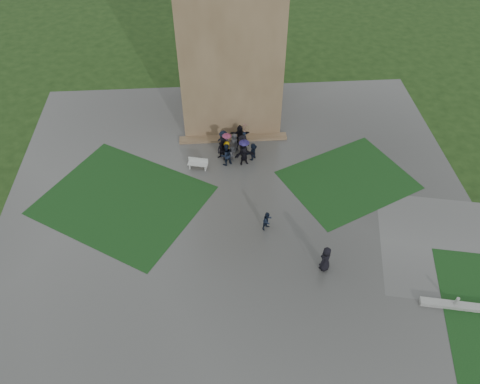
{
  "coord_description": "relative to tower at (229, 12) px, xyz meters",
  "views": [
    {
      "loc": [
        -1.51,
        -20.42,
        24.57
      ],
      "look_at": [
        0.07,
        3.07,
        1.2
      ],
      "focal_mm": 35.0,
      "sensor_mm": 36.0,
      "label": 1
    }
  ],
  "objects": [
    {
      "name": "pedestrian_mid",
      "position": [
        1.78,
        -14.39,
        -8.23
      ],
      "size": [
        0.82,
        0.79,
        1.5
      ],
      "primitive_type": "imported",
      "rotation": [
        0.0,
        0.0,
        0.71
      ],
      "color": "black",
      "rests_on": "plaza"
    },
    {
      "name": "ground",
      "position": [
        0.0,
        -15.0,
        -9.0
      ],
      "size": [
        120.0,
        120.0,
        0.0
      ],
      "primitive_type": "plane",
      "color": "black"
    },
    {
      "name": "visitor_cluster",
      "position": [
        0.1,
        -6.39,
        -7.91
      ],
      "size": [
        3.55,
        3.37,
        2.71
      ],
      "color": "black",
      "rests_on": "plaza"
    },
    {
      "name": "bench",
      "position": [
        -2.95,
        -7.83,
        -8.52
      ],
      "size": [
        1.63,
        0.84,
        0.9
      ],
      "rotation": [
        0.0,
        0.0,
        -0.23
      ],
      "color": "#A8A8A4",
      "rests_on": "plaza"
    },
    {
      "name": "pedestrian_near",
      "position": [
        5.05,
        -18.0,
        -8.01
      ],
      "size": [
        1.13,
        1.12,
        1.94
      ],
      "primitive_type": "imported",
      "rotation": [
        0.0,
        0.0,
        3.91
      ],
      "color": "black",
      "rests_on": "plaza"
    },
    {
      "name": "lawn_inset_right",
      "position": [
        8.5,
        -10.0,
        -8.97
      ],
      "size": [
        11.12,
        10.15,
        0.01
      ],
      "primitive_type": "cube",
      "rotation": [
        0.0,
        0.0,
        0.44
      ],
      "color": "black",
      "rests_on": "plaza"
    },
    {
      "name": "lawn_inset_left",
      "position": [
        -8.5,
        -11.0,
        -8.97
      ],
      "size": [
        14.1,
        13.46,
        0.01
      ],
      "primitive_type": "cube",
      "rotation": [
        0.0,
        0.0,
        -0.56
      ],
      "color": "black",
      "rests_on": "plaza"
    },
    {
      "name": "tower",
      "position": [
        0.0,
        0.0,
        0.0
      ],
      "size": [
        8.0,
        8.0,
        18.0
      ],
      "primitive_type": "cube",
      "color": "brown",
      "rests_on": "ground"
    },
    {
      "name": "tower_plinth",
      "position": [
        0.0,
        -4.4,
        -8.87
      ],
      "size": [
        9.0,
        0.8,
        0.22
      ],
      "primitive_type": "cube",
      "color": "brown",
      "rests_on": "plaza"
    },
    {
      "name": "plaza",
      "position": [
        0.0,
        -13.0,
        -8.99
      ],
      "size": [
        34.0,
        34.0,
        0.02
      ],
      "primitive_type": "cube",
      "color": "#383836",
      "rests_on": "ground"
    }
  ]
}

